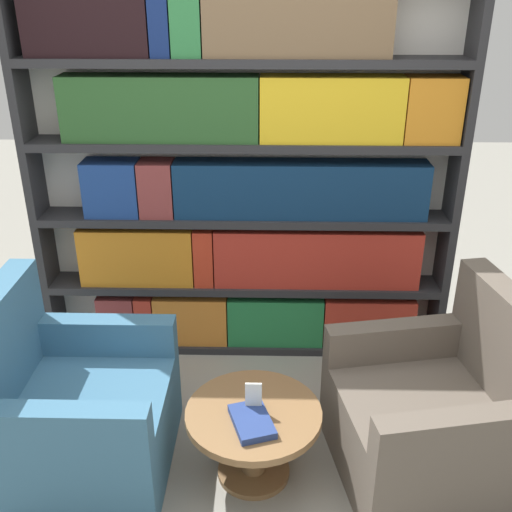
{
  "coord_description": "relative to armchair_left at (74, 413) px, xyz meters",
  "views": [
    {
      "loc": [
        0.16,
        -2.2,
        2.35
      ],
      "look_at": [
        0.09,
        0.66,
        1.0
      ],
      "focal_mm": 42.0,
      "sensor_mm": 36.0,
      "label": 1
    }
  ],
  "objects": [
    {
      "name": "bookshelf",
      "position": [
        0.84,
        1.16,
        0.85
      ],
      "size": [
        2.65,
        0.3,
        2.38
      ],
      "color": "silver",
      "rests_on": "ground_plane"
    },
    {
      "name": "armchair_left",
      "position": [
        0.0,
        0.0,
        0.0
      ],
      "size": [
        0.87,
        0.86,
        0.99
      ],
      "rotation": [
        0.0,
        0.0,
        1.57
      ],
      "color": "#386684",
      "rests_on": "ground_plane"
    },
    {
      "name": "ground_plane",
      "position": [
        0.83,
        -0.19,
        -0.33
      ],
      "size": [
        14.0,
        14.0,
        0.0
      ],
      "primitive_type": "plane",
      "color": "gray"
    },
    {
      "name": "table_sign",
      "position": [
        0.92,
        -0.06,
        0.15
      ],
      "size": [
        0.08,
        0.06,
        0.17
      ],
      "color": "black",
      "rests_on": "coffee_table"
    },
    {
      "name": "stray_book",
      "position": [
        0.92,
        -0.16,
        0.1
      ],
      "size": [
        0.25,
        0.3,
        0.04
      ],
      "color": "navy",
      "rests_on": "coffee_table"
    },
    {
      "name": "armchair_right",
      "position": [
        1.84,
        0.01,
        0.0
      ],
      "size": [
        1.01,
        1.01,
        0.99
      ],
      "rotation": [
        0.0,
        0.0,
        -1.38
      ],
      "color": "brown",
      "rests_on": "ground_plane"
    },
    {
      "name": "coffee_table",
      "position": [
        0.92,
        -0.06,
        -0.04
      ],
      "size": [
        0.68,
        0.68,
        0.41
      ],
      "color": "brown",
      "rests_on": "ground_plane"
    }
  ]
}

